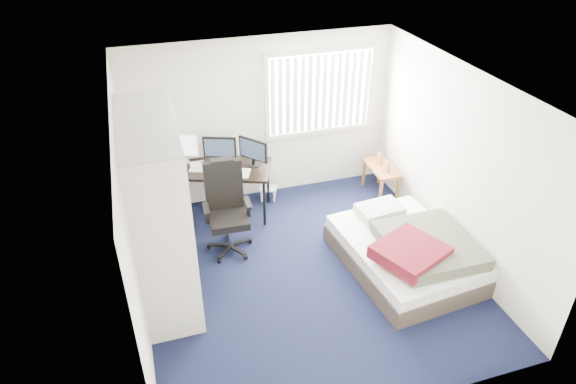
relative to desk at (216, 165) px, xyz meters
The scene contains 10 objects.
ground 2.08m from the desk, 65.92° to the right, with size 4.20×4.20×0.00m, color black.
room_shell 2.05m from the desk, 65.92° to the right, with size 4.20×4.20×4.20m.
window_assembly 1.89m from the desk, ahead, with size 1.72×0.09×1.32m.
closet 1.82m from the desk, 120.89° to the right, with size 0.64×1.84×2.22m.
desk is the anchor object (origin of this frame).
office_chair 0.95m from the desk, 92.80° to the right, with size 0.62×0.62×1.28m.
footstool 1.02m from the desk, ahead, with size 0.32×0.29×0.22m.
nightstand 2.57m from the desk, ahead, with size 0.38×0.74×0.68m.
bed 2.94m from the desk, 44.97° to the right, with size 1.57×1.99×0.62m.
pine_box 2.45m from the desk, 111.55° to the right, with size 0.39×0.30×0.30m, color tan.
Camera 1 is at (-1.74, -4.77, 4.36)m, focal length 32.00 mm.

